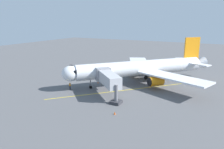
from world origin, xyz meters
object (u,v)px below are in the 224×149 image
object	(u,v)px
jet_bridge	(107,78)
safety_cone_wing_port	(98,82)
safety_cone_nose_left	(97,80)
safety_cone_nose_right	(115,113)
tug_portside	(98,69)
ground_crew_marshaller	(70,86)
tug_near_nose	(71,68)
airplane	(142,68)

from	to	relation	value
jet_bridge	safety_cone_wing_port	xyz separation A→B (m)	(6.33, -6.33, -3.49)
jet_bridge	safety_cone_nose_left	xyz separation A→B (m)	(7.87, -8.07, -3.49)
jet_bridge	safety_cone_nose_right	xyz separation A→B (m)	(-6.20, 8.37, -3.49)
safety_cone_nose_left	safety_cone_wing_port	world-z (taller)	same
tug_portside	safety_cone_wing_port	xyz separation A→B (m)	(-7.13, 11.55, -0.43)
safety_cone_nose_left	safety_cone_nose_right	bearing A→B (deg)	130.55
ground_crew_marshaller	safety_cone_nose_left	distance (m)	9.40
jet_bridge	tug_portside	world-z (taller)	jet_bridge
jet_bridge	safety_cone_wing_port	size ratio (longest dim) A/B	17.71
tug_portside	safety_cone_nose_left	bearing A→B (deg)	119.67
safety_cone_nose_right	safety_cone_wing_port	xyz separation A→B (m)	(12.53, -14.70, 0.00)
jet_bridge	tug_near_nose	distance (m)	27.54
airplane	safety_cone_nose_left	distance (m)	12.73
safety_cone_nose_right	airplane	bearing A→B (deg)	-82.94
tug_near_nose	safety_cone_nose_right	xyz separation A→B (m)	(-28.88, 23.67, -0.43)
airplane	jet_bridge	size ratio (longest dim) A/B	3.43
jet_bridge	tug_near_nose	xyz separation A→B (m)	(22.69, -15.30, -3.06)
tug_portside	safety_cone_nose_right	xyz separation A→B (m)	(-19.65, 26.26, -0.43)
tug_near_nose	airplane	bearing A→B (deg)	172.74
tug_near_nose	tug_portside	world-z (taller)	same
airplane	safety_cone_wing_port	bearing A→B (deg)	29.25
safety_cone_wing_port	tug_portside	bearing A→B (deg)	-58.33
ground_crew_marshaller	safety_cone_nose_left	xyz separation A→B (m)	(-1.68, -9.23, -0.61)
jet_bridge	ground_crew_marshaller	xyz separation A→B (m)	(9.55, 1.16, -2.88)
airplane	safety_cone_nose_right	xyz separation A→B (m)	(-2.52, 20.31, -3.73)
airplane	safety_cone_nose_left	bearing A→B (deg)	18.54
jet_bridge	ground_crew_marshaller	world-z (taller)	jet_bridge
airplane	safety_cone_wing_port	xyz separation A→B (m)	(10.01, 5.61, -3.73)
tug_near_nose	jet_bridge	bearing A→B (deg)	146.01
jet_bridge	safety_cone_wing_port	bearing A→B (deg)	-45.00
tug_portside	safety_cone_nose_left	distance (m)	11.31
tug_near_nose	safety_cone_nose_left	distance (m)	16.50
tug_near_nose	safety_cone_nose_right	size ratio (longest dim) A/B	4.95
tug_near_nose	safety_cone_nose_left	bearing A→B (deg)	153.99
jet_bridge	ground_crew_marshaller	size ratio (longest dim) A/B	5.70
tug_portside	safety_cone_nose_right	bearing A→B (deg)	126.82
ground_crew_marshaller	safety_cone_nose_right	distance (m)	17.32
airplane	ground_crew_marshaller	world-z (taller)	airplane
airplane	safety_cone_nose_left	xyz separation A→B (m)	(11.54, 3.87, -3.73)
jet_bridge	airplane	bearing A→B (deg)	-107.12
tug_near_nose	ground_crew_marshaller	bearing A→B (deg)	128.60
jet_bridge	safety_cone_nose_right	distance (m)	10.98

